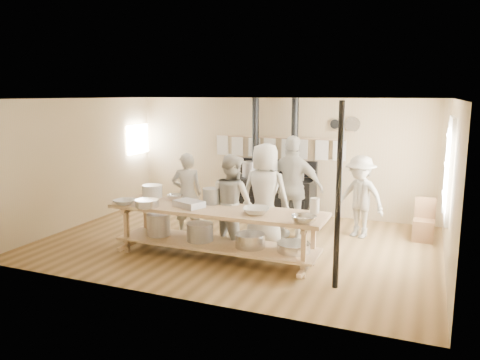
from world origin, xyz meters
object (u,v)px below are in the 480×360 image
object	(u,v)px
cook_center	(265,194)
cook_by_window	(360,197)
stove	(273,193)
cook_far_left	(187,194)
cook_left	(232,203)
prep_table	(216,228)
cook_right	(293,188)
roasting_pan	(189,204)
chair	(424,228)

from	to	relation	value
cook_center	cook_by_window	world-z (taller)	cook_center
stove	cook_far_left	size ratio (longest dim) A/B	1.64
cook_far_left	cook_left	size ratio (longest dim) A/B	0.94
prep_table	cook_far_left	size ratio (longest dim) A/B	2.27
cook_right	cook_by_window	distance (m)	1.30
cook_far_left	cook_center	xyz separation A→B (m)	(1.58, -0.00, 0.12)
cook_center	roasting_pan	size ratio (longest dim) A/B	3.85
prep_table	roasting_pan	xyz separation A→B (m)	(-0.44, -0.08, 0.38)
cook_right	chair	distance (m)	2.54
cook_by_window	roasting_pan	xyz separation A→B (m)	(-2.45, -2.18, 0.12)
prep_table	cook_far_left	world-z (taller)	cook_far_left
cook_right	roasting_pan	bearing A→B (deg)	50.35
prep_table	cook_right	xyz separation A→B (m)	(0.87, 1.49, 0.45)
cook_far_left	cook_by_window	world-z (taller)	cook_far_left
cook_center	cook_by_window	size ratio (longest dim) A/B	1.17
prep_table	roasting_pan	bearing A→B (deg)	-169.58
prep_table	cook_by_window	size ratio (longest dim) A/B	2.30
stove	cook_far_left	world-z (taller)	stove
stove	cook_center	bearing A→B (deg)	-76.19
cook_left	roasting_pan	distance (m)	0.78
stove	cook_center	distance (m)	2.06
prep_table	cook_far_left	xyz separation A→B (m)	(-1.10, 1.06, 0.27)
cook_left	chair	size ratio (longest dim) A/B	2.13
cook_right	roasting_pan	size ratio (longest dim) A/B	4.08
cook_left	stove	bearing A→B (deg)	-61.75
cook_center	roasting_pan	world-z (taller)	cook_center
cook_center	cook_by_window	distance (m)	1.85
cook_right	cook_center	bearing A→B (deg)	48.47
roasting_pan	stove	bearing A→B (deg)	81.84
prep_table	cook_left	size ratio (longest dim) A/B	2.13
stove	cook_center	size ratio (longest dim) A/B	1.42
cook_far_left	cook_center	world-z (taller)	cook_center
stove	cook_left	xyz separation A→B (m)	(0.08, -2.53, 0.32)
cook_left	chair	world-z (taller)	cook_left
stove	chair	world-z (taller)	stove
cook_left	cook_center	size ratio (longest dim) A/B	0.92
cook_far_left	chair	size ratio (longest dim) A/B	2.00
cook_right	chair	world-z (taller)	cook_right
cook_by_window	cook_right	bearing A→B (deg)	-128.09
cook_left	roasting_pan	xyz separation A→B (m)	(-0.53, -0.57, 0.06)
cook_right	cook_by_window	size ratio (longest dim) A/B	1.24
cook_far_left	cook_by_window	distance (m)	3.28
cook_far_left	cook_right	distance (m)	2.03
chair	cook_left	bearing A→B (deg)	-147.24
cook_by_window	chair	world-z (taller)	cook_by_window
prep_table	cook_by_window	bearing A→B (deg)	46.25
cook_far_left	cook_left	distance (m)	1.31
prep_table	roasting_pan	distance (m)	0.59
roasting_pan	cook_right	bearing A→B (deg)	50.04
cook_center	prep_table	bearing A→B (deg)	68.52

